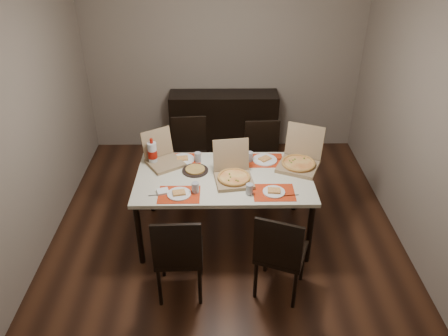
{
  "coord_description": "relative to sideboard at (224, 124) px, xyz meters",
  "views": [
    {
      "loc": [
        -0.06,
        -3.86,
        3.15
      ],
      "look_at": [
        -0.02,
        -0.09,
        0.85
      ],
      "focal_mm": 35.0,
      "sensor_mm": 36.0,
      "label": 1
    }
  ],
  "objects": [
    {
      "name": "setting_far_left",
      "position": [
        -0.44,
        -1.54,
        0.32
      ],
      "size": [
        0.48,
        0.3,
        0.11
      ],
      "color": "red",
      "rests_on": "dining_table"
    },
    {
      "name": "setting_near_right",
      "position": [
        0.39,
        -2.18,
        0.32
      ],
      "size": [
        0.51,
        0.3,
        0.11
      ],
      "color": "red",
      "rests_on": "dining_table"
    },
    {
      "name": "ground",
      "position": [
        0.0,
        -1.78,
        -0.46
      ],
      "size": [
        3.8,
        4.0,
        0.02
      ],
      "primitive_type": "cube",
      "color": "#3F2213",
      "rests_on": "ground"
    },
    {
      "name": "pizza_box_left",
      "position": [
        -0.67,
        -1.59,
        0.36
      ],
      "size": [
        0.48,
        0.49,
        0.34
      ],
      "color": "#8E7452",
      "rests_on": "dining_table"
    },
    {
      "name": "room_walls",
      "position": [
        0.0,
        -1.35,
        1.28
      ],
      "size": [
        3.84,
        4.02,
        2.62
      ],
      "color": "gray",
      "rests_on": "ground"
    },
    {
      "name": "sideboard",
      "position": [
        0.0,
        0.0,
        0.0
      ],
      "size": [
        1.5,
        0.4,
        0.9
      ],
      "primitive_type": "cube",
      "color": "black",
      "rests_on": "ground"
    },
    {
      "name": "dip_bowl",
      "position": [
        0.09,
        -1.72,
        0.31
      ],
      "size": [
        0.13,
        0.13,
        0.02
      ],
      "primitive_type": "imported",
      "rotation": [
        0.0,
        0.0,
        -0.29
      ],
      "color": "white",
      "rests_on": "dining_table"
    },
    {
      "name": "faina_plate",
      "position": [
        -0.32,
        -1.77,
        0.31
      ],
      "size": [
        0.27,
        0.27,
        0.03
      ],
      "color": "black",
      "rests_on": "dining_table"
    },
    {
      "name": "chair_near_left",
      "position": [
        -0.43,
        -2.75,
        0.06
      ],
      "size": [
        0.43,
        0.43,
        0.93
      ],
      "color": "black",
      "rests_on": "ground"
    },
    {
      "name": "pizza_box_center",
      "position": [
        0.07,
        -1.94,
        0.36
      ],
      "size": [
        0.42,
        0.45,
        0.37
      ],
      "color": "#8E7452",
      "rests_on": "dining_table"
    },
    {
      "name": "pizza_box_right",
      "position": [
        0.78,
        -1.68,
        0.36
      ],
      "size": [
        0.54,
        0.56,
        0.4
      ],
      "color": "#8E7452",
      "rests_on": "dining_table"
    },
    {
      "name": "setting_far_right",
      "position": [
        0.39,
        -1.56,
        0.32
      ],
      "size": [
        0.44,
        0.3,
        0.11
      ],
      "color": "red",
      "rests_on": "dining_table"
    },
    {
      "name": "chair_far_left",
      "position": [
        -0.43,
        -0.93,
        0.06
      ],
      "size": [
        0.45,
        0.45,
        0.93
      ],
      "color": "black",
      "rests_on": "ground"
    },
    {
      "name": "setting_near_left",
      "position": [
        -0.43,
        -2.18,
        0.32
      ],
      "size": [
        0.49,
        0.3,
        0.11
      ],
      "color": "red",
      "rests_on": "dining_table"
    },
    {
      "name": "chair_far_right",
      "position": [
        0.46,
        -1.06,
        0.06
      ],
      "size": [
        0.44,
        0.44,
        0.93
      ],
      "color": "black",
      "rests_on": "ground"
    },
    {
      "name": "napkin_loose",
      "position": [
        0.04,
        -1.87,
        0.31
      ],
      "size": [
        0.15,
        0.16,
        0.02
      ],
      "primitive_type": "cube",
      "rotation": [
        0.0,
        0.0,
        1.11
      ],
      "color": "white",
      "rests_on": "dining_table"
    },
    {
      "name": "chair_near_right",
      "position": [
        0.46,
        -2.75,
        0.06
      ],
      "size": [
        0.54,
        0.54,
        0.93
      ],
      "color": "black",
      "rests_on": "ground"
    },
    {
      "name": "soda_bottle",
      "position": [
        -0.77,
        -1.61,
        0.43
      ],
      "size": [
        0.1,
        0.1,
        0.3
      ],
      "color": "silver",
      "rests_on": "dining_table"
    },
    {
      "name": "dining_table",
      "position": [
        -0.02,
        -1.87,
        0.23
      ],
      "size": [
        1.8,
        1.0,
        0.75
      ],
      "color": "beige",
      "rests_on": "ground"
    }
  ]
}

